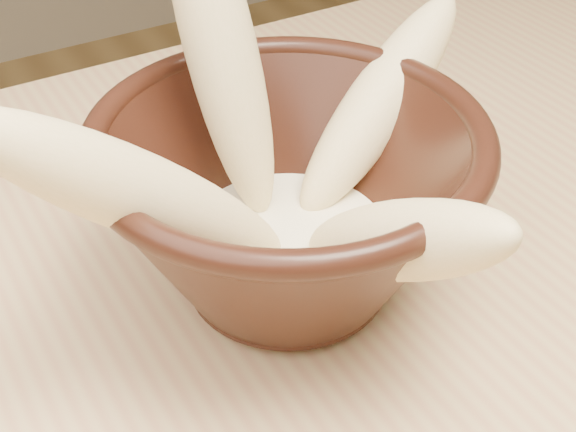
% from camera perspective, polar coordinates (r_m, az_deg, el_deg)
% --- Properties ---
extents(bowl, '(0.22, 0.22, 0.12)m').
position_cam_1_polar(bowl, '(0.45, -0.00, 1.03)').
color(bowl, black).
rests_on(bowl, table).
extents(milk_puddle, '(0.12, 0.12, 0.02)m').
position_cam_1_polar(milk_puddle, '(0.46, -0.00, -1.86)').
color(milk_puddle, '#FBF1CA').
rests_on(milk_puddle, bowl).
extents(banana_upright, '(0.06, 0.11, 0.20)m').
position_cam_1_polar(banana_upright, '(0.45, -4.82, 11.88)').
color(banana_upright, '#E2CC85').
rests_on(banana_upright, bowl).
extents(banana_left, '(0.18, 0.05, 0.16)m').
position_cam_1_polar(banana_left, '(0.38, -10.31, 1.47)').
color(banana_left, '#E2CC85').
rests_on(banana_left, bowl).
extents(banana_right, '(0.16, 0.09, 0.13)m').
position_cam_1_polar(banana_right, '(0.50, 6.53, 8.01)').
color(banana_right, '#E2CC85').
rests_on(banana_right, bowl).
extents(banana_front, '(0.06, 0.15, 0.12)m').
position_cam_1_polar(banana_front, '(0.39, 7.97, -1.74)').
color(banana_front, '#E2CC85').
rests_on(banana_front, bowl).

